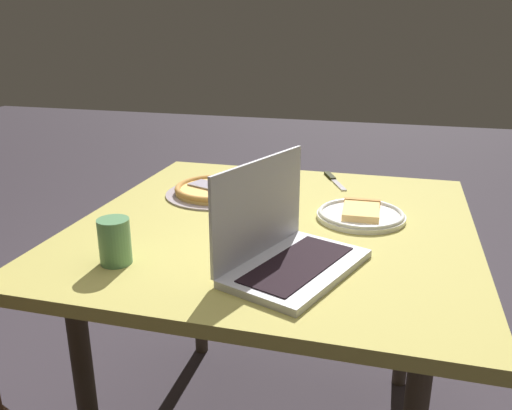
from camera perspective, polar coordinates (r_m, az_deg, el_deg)
The scene contains 6 objects.
dining_table at distance 1.53m, azimuth 2.06°, elevation -4.59°, with size 1.13×1.10×0.77m.
laptop at distance 1.21m, azimuth 2.99°, elevation -4.38°, with size 0.40×0.32×0.25m.
pizza_plate at distance 1.55m, azimuth 11.31°, elevation -0.95°, with size 0.26×0.26×0.04m.
pizza_tray at distance 1.74m, azimuth -4.36°, elevation 1.63°, with size 0.33×0.33×0.04m.
table_knife at distance 1.92m, azimuth 8.36°, elevation 2.78°, with size 0.21×0.11×0.01m.
drink_cup at distance 1.27m, azimuth -15.07°, elevation -3.77°, with size 0.08×0.08×0.11m.
Camera 1 is at (-1.37, -0.31, 1.31)m, focal length 36.90 mm.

